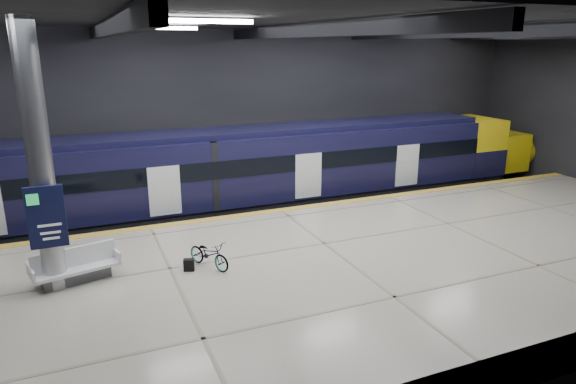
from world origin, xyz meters
TOP-DOWN VIEW (x-y plane):
  - ground at (0.00, 0.00)m, footprint 30.00×30.00m
  - room_shell at (-0.00, 0.00)m, footprint 30.10×16.10m
  - platform at (0.00, -2.50)m, footprint 30.00×11.00m
  - safety_strip at (0.00, 2.75)m, footprint 30.00×0.40m
  - rails at (0.00, 5.50)m, footprint 30.00×1.52m
  - train at (0.58, 5.50)m, footprint 29.40×2.84m
  - bench at (-7.50, -0.86)m, footprint 2.40×1.43m
  - bicycle at (-3.92, -1.37)m, footprint 1.23×1.63m
  - pannier_bag at (-4.52, -1.37)m, footprint 0.34×0.26m
  - info_column at (-8.00, -1.03)m, footprint 0.90×0.78m

SIDE VIEW (x-z plane):
  - ground at x=0.00m, z-range 0.00..0.00m
  - rails at x=0.00m, z-range 0.00..0.16m
  - platform at x=0.00m, z-range 0.00..1.10m
  - safety_strip at x=0.00m, z-range 1.10..1.11m
  - pannier_bag at x=-4.52m, z-range 1.10..1.45m
  - bench at x=-7.50m, z-range 0.95..1.95m
  - bicycle at x=-3.92m, z-range 1.10..1.92m
  - train at x=0.58m, z-range 0.16..3.95m
  - info_column at x=-8.00m, z-range 1.01..7.91m
  - room_shell at x=0.00m, z-range 1.69..9.74m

